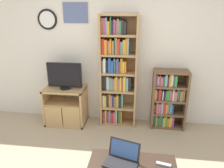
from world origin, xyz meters
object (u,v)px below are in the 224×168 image
bookshelf_tall (117,73)px  bookshelf_short (167,99)px  television (65,76)px  remote_near_laptop (164,164)px  tv_stand (66,106)px  laptop (122,158)px

bookshelf_tall → bookshelf_short: size_ratio=1.86×
television → bookshelf_short: television is taller
remote_near_laptop → television: bearing=59.3°
television → remote_near_laptop: size_ratio=3.69×
bookshelf_tall → remote_near_laptop: (0.69, -1.68, -0.50)m
tv_stand → bookshelf_short: (1.85, 0.12, 0.18)m
bookshelf_short → remote_near_laptop: size_ratio=6.43×
television → laptop: bearing=-53.6°
television → remote_near_laptop: television is taller
laptop → bookshelf_tall: bearing=114.6°
bookshelf_tall → bookshelf_short: bookshelf_tall is taller
bookshelf_tall → remote_near_laptop: 1.88m
bookshelf_short → laptop: bearing=-111.7°
tv_stand → bookshelf_tall: bearing=7.6°
tv_stand → bookshelf_short: bookshelf_short is taller
tv_stand → bookshelf_tall: 1.14m
tv_stand → television: size_ratio=1.19×
bookshelf_short → laptop: bookshelf_short is taller
television → remote_near_laptop: bearing=-44.0°
tv_stand → laptop: laptop is taller
tv_stand → television: television is taller
tv_stand → remote_near_laptop: bearing=-43.7°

